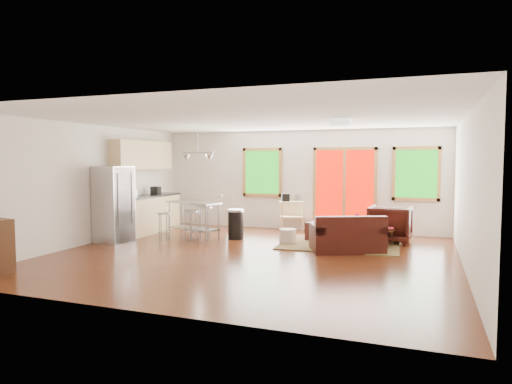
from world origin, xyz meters
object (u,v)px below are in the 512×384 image
(rug, at_px, (339,244))
(island, at_px, (194,213))
(armchair, at_px, (390,222))
(loveseat, at_px, (347,237))
(coffee_table, at_px, (370,230))
(ottoman, at_px, (324,231))
(refrigerator, at_px, (114,204))
(kitchen_cart, at_px, (291,205))

(rug, distance_m, island, 3.43)
(armchair, bearing_deg, loveseat, 65.30)
(coffee_table, xyz_separation_m, ottoman, (-1.05, 0.15, -0.10))
(armchair, height_order, refrigerator, refrigerator)
(refrigerator, bearing_deg, loveseat, 15.69)
(rug, distance_m, kitchen_cart, 2.32)
(refrigerator, height_order, island, refrigerator)
(armchair, bearing_deg, kitchen_cart, -16.96)
(kitchen_cart, bearing_deg, coffee_table, -31.91)
(ottoman, height_order, refrigerator, refrigerator)
(rug, distance_m, loveseat, 0.79)
(rug, relative_size, refrigerator, 1.46)
(coffee_table, relative_size, island, 0.72)
(rug, bearing_deg, island, -174.81)
(coffee_table, distance_m, ottoman, 1.07)
(loveseat, bearing_deg, coffee_table, 47.01)
(coffee_table, bearing_deg, armchair, 46.10)
(rug, distance_m, ottoman, 0.63)
(coffee_table, height_order, armchair, armchair)
(rug, xyz_separation_m, loveseat, (0.27, -0.69, 0.28))
(refrigerator, height_order, kitchen_cart, refrigerator)
(island, xyz_separation_m, kitchen_cart, (1.82, 1.91, 0.07))
(island, bearing_deg, rug, 5.19)
(armchair, bearing_deg, refrigerator, 23.54)
(coffee_table, distance_m, armchair, 0.57)
(armchair, bearing_deg, island, 15.98)
(coffee_table, bearing_deg, refrigerator, -162.49)
(coffee_table, relative_size, ottoman, 1.65)
(ottoman, relative_size, kitchen_cart, 0.66)
(armchair, height_order, kitchen_cart, kitchen_cart)
(rug, bearing_deg, refrigerator, -163.21)
(refrigerator, bearing_deg, kitchen_cart, 50.81)
(armchair, bearing_deg, ottoman, 13.34)
(ottoman, height_order, island, island)
(ottoman, xyz_separation_m, island, (-2.93, -0.71, 0.38))
(ottoman, bearing_deg, armchair, 9.77)
(armchair, xyz_separation_m, refrigerator, (-5.74, -2.09, 0.39))
(rug, distance_m, coffee_table, 0.73)
(kitchen_cart, bearing_deg, armchair, -20.53)
(coffee_table, relative_size, armchair, 1.15)
(island, bearing_deg, coffee_table, 8.08)
(rug, xyz_separation_m, ottoman, (-0.43, 0.41, 0.20))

